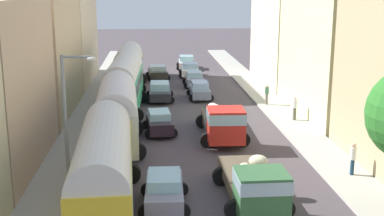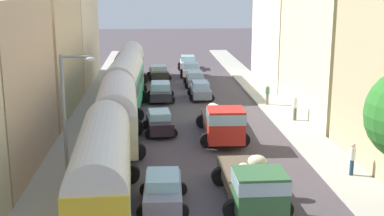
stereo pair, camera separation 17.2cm
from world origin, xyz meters
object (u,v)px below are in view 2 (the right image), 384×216
at_px(car_0, 201,90).
at_px(pedestrian_1, 352,158).
at_px(cargo_truck_0, 253,184).
at_px(car_2, 191,70).
at_px(parked_bus_3, 130,65).
at_px(streetlamp_near, 69,112).
at_px(car_3, 188,62).
at_px(car_5, 159,122).
at_px(cargo_truck_1, 223,122).
at_px(parked_bus_1, 117,111).
at_px(pedestrian_0, 267,94).
at_px(parked_bus_0, 103,164).
at_px(car_1, 195,79).
at_px(car_4, 163,190).
at_px(car_7, 159,72).
at_px(parked_bus_2, 125,81).
at_px(pedestrian_2, 295,108).
at_px(car_6, 161,91).

xyz_separation_m(car_0, pedestrian_1, (5.89, -19.22, 0.31)).
distance_m(cargo_truck_0, car_2, 33.48).
distance_m(parked_bus_3, streetlamp_near, 24.73).
distance_m(car_3, car_5, 27.15).
height_order(parked_bus_3, cargo_truck_1, parked_bus_3).
distance_m(parked_bus_1, cargo_truck_0, 11.30).
relative_size(cargo_truck_0, car_3, 1.58).
bearing_deg(pedestrian_0, parked_bus_0, -120.70).
relative_size(car_1, streetlamp_near, 0.58).
height_order(parked_bus_0, car_1, parked_bus_0).
bearing_deg(cargo_truck_0, car_4, 172.64).
height_order(car_0, car_3, car_3).
distance_m(cargo_truck_0, car_5, 12.69).
bearing_deg(car_7, parked_bus_0, -94.86).
bearing_deg(parked_bus_3, streetlamp_near, -93.94).
distance_m(parked_bus_2, pedestrian_2, 12.90).
distance_m(cargo_truck_0, pedestrian_1, 6.54).
bearing_deg(parked_bus_1, parked_bus_2, 90.00).
height_order(parked_bus_0, parked_bus_2, parked_bus_2).
height_order(parked_bus_2, car_2, parked_bus_2).
xyz_separation_m(car_3, streetlamp_near, (-7.90, -36.37, 3.07)).
xyz_separation_m(cargo_truck_1, pedestrian_2, (5.75, 4.19, -0.21)).
relative_size(cargo_truck_0, pedestrian_1, 3.61).
bearing_deg(parked_bus_1, pedestrian_2, 22.21).
relative_size(car_0, streetlamp_near, 0.60).
height_order(car_4, pedestrian_2, pedestrian_2).
bearing_deg(car_7, pedestrian_1, -72.22).
bearing_deg(car_5, streetlamp_near, -114.09).
bearing_deg(car_0, car_1, 90.00).
bearing_deg(parked_bus_3, pedestrian_2, -46.90).
bearing_deg(parked_bus_2, car_4, -81.85).
relative_size(parked_bus_1, cargo_truck_0, 1.25).
distance_m(car_1, car_6, 6.84).
distance_m(cargo_truck_1, car_4, 10.29).
bearing_deg(car_0, car_2, 90.00).
xyz_separation_m(car_5, pedestrian_1, (9.55, -8.81, 0.30)).
bearing_deg(car_1, pedestrian_1, -76.61).
bearing_deg(pedestrian_1, streetlamp_near, -177.29).
distance_m(pedestrian_0, pedestrian_2, 5.15).
distance_m(car_3, pedestrian_1, 36.20).
xyz_separation_m(car_5, pedestrian_0, (8.77, 7.20, 0.25)).
distance_m(parked_bus_0, car_3, 39.27).
relative_size(car_3, pedestrian_2, 2.28).
xyz_separation_m(parked_bus_3, car_4, (2.54, -26.72, -1.52)).
bearing_deg(car_1, car_7, 127.94).
height_order(parked_bus_2, car_0, parked_bus_2).
xyz_separation_m(car_0, car_7, (-3.46, 9.94, -0.03)).
xyz_separation_m(car_0, car_6, (-3.43, -0.42, 0.03)).
relative_size(parked_bus_2, car_4, 2.57).
distance_m(parked_bus_1, car_4, 9.21).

